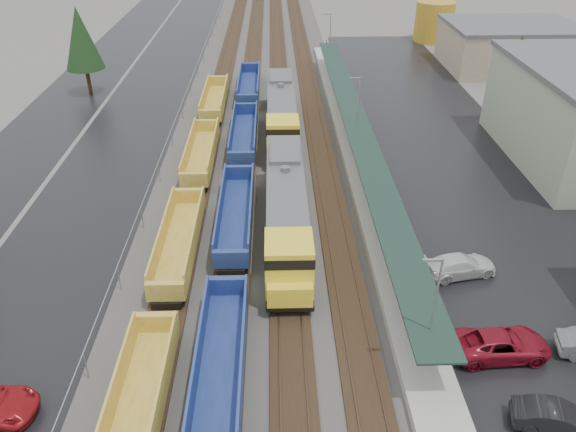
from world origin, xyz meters
name	(u,v)px	position (x,y,z in m)	size (l,w,h in m)	color
ballast_strip	(264,119)	(0.00, 60.00, 0.04)	(20.00, 160.00, 0.08)	#302D2B
trackbed	(264,118)	(0.00, 60.00, 0.16)	(14.60, 160.00, 0.22)	black
west_parking_lot	(136,120)	(-15.00, 60.00, 0.01)	(10.00, 160.00, 0.02)	black
west_road	(50,121)	(-25.00, 60.00, 0.01)	(9.00, 160.00, 0.02)	black
east_commuter_lot	(446,152)	(19.00, 50.00, 0.01)	(16.00, 100.00, 0.02)	black
station_platform	(355,147)	(9.50, 50.01, 0.73)	(3.00, 80.00, 8.00)	#9E9B93
chainlink_fence	(180,111)	(-9.50, 58.44, 1.61)	(0.08, 160.04, 2.02)	gray
tree_west_far	(81,38)	(-23.00, 70.00, 7.12)	(4.84, 4.84, 11.00)	#332316
tree_east	(516,68)	(28.00, 58.00, 6.47)	(4.40, 4.40, 10.00)	#332316
locomotive_lead	(286,211)	(2.00, 34.30, 2.50)	(3.16, 20.84, 4.72)	black
locomotive_trail	(281,113)	(2.00, 55.30, 2.50)	(3.16, 20.84, 4.72)	black
well_string_yellow	(162,311)	(-6.00, 24.44, 1.14)	(2.57, 91.62, 2.28)	#AC8A2F
well_string_blue	(230,277)	(-2.00, 27.85, 1.16)	(2.61, 96.52, 2.31)	navy
storage_tank	(434,22)	(29.05, 96.57, 3.28)	(6.57, 6.57, 6.57)	#B68A24
parked_car_east_a	(558,419)	(15.37, 16.01, 0.75)	(4.52, 1.58, 1.49)	black
parked_car_east_b	(501,344)	(14.33, 21.29, 0.80)	(5.75, 2.65, 1.60)	maroon
parked_car_east_c	(460,266)	(14.18, 29.19, 0.77)	(5.31, 2.16, 1.54)	silver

